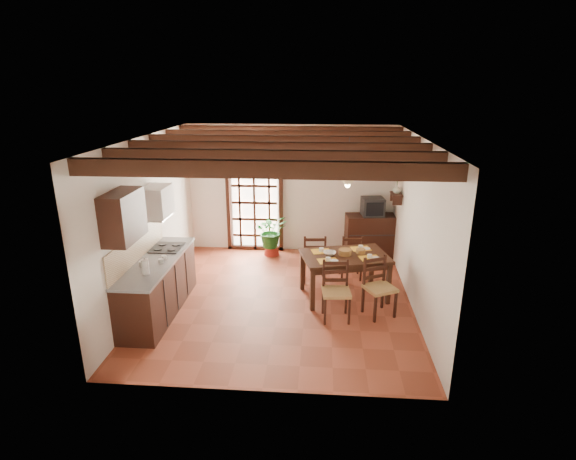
# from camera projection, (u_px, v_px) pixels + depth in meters

# --- Properties ---
(ground_plane) EXTENTS (5.00, 5.00, 0.00)m
(ground_plane) POSITION_uv_depth(u_px,v_px,m) (281.00, 299.00, 7.91)
(ground_plane) COLOR brown
(room_shell) EXTENTS (4.52, 5.02, 2.81)m
(room_shell) POSITION_uv_depth(u_px,v_px,m) (280.00, 199.00, 7.34)
(room_shell) COLOR silver
(room_shell) RESTS_ON ground_plane
(ceiling_beams) EXTENTS (4.50, 4.34, 0.20)m
(ceiling_beams) POSITION_uv_depth(u_px,v_px,m) (280.00, 145.00, 7.07)
(ceiling_beams) COLOR black
(ceiling_beams) RESTS_ON room_shell
(french_door) EXTENTS (1.26, 0.11, 2.32)m
(french_door) POSITION_uv_depth(u_px,v_px,m) (255.00, 199.00, 9.91)
(french_door) COLOR white
(french_door) RESTS_ON ground_plane
(kitchen_counter) EXTENTS (0.64, 2.25, 1.38)m
(kitchen_counter) POSITION_uv_depth(u_px,v_px,m) (158.00, 285.00, 7.33)
(kitchen_counter) COLOR black
(kitchen_counter) RESTS_ON ground_plane
(upper_cabinet) EXTENTS (0.35, 0.80, 0.70)m
(upper_cabinet) POSITION_uv_depth(u_px,v_px,m) (123.00, 216.00, 6.25)
(upper_cabinet) COLOR black
(upper_cabinet) RESTS_ON room_shell
(range_hood) EXTENTS (0.38, 0.60, 0.54)m
(range_hood) POSITION_uv_depth(u_px,v_px,m) (157.00, 202.00, 7.47)
(range_hood) COLOR white
(range_hood) RESTS_ON room_shell
(counter_items) EXTENTS (0.50, 1.43, 0.25)m
(counter_items) POSITION_uv_depth(u_px,v_px,m) (157.00, 256.00, 7.27)
(counter_items) COLOR black
(counter_items) RESTS_ON kitchen_counter
(dining_table) EXTENTS (1.64, 1.27, 0.79)m
(dining_table) POSITION_uv_depth(u_px,v_px,m) (345.00, 260.00, 7.80)
(dining_table) COLOR #321A10
(dining_table) RESTS_ON ground_plane
(chair_near_left) EXTENTS (0.48, 0.46, 0.96)m
(chair_near_left) POSITION_uv_depth(u_px,v_px,m) (336.00, 301.00, 7.16)
(chair_near_left) COLOR #B2894C
(chair_near_left) RESTS_ON ground_plane
(chair_near_right) EXTENTS (0.59, 0.58, 0.97)m
(chair_near_right) POSITION_uv_depth(u_px,v_px,m) (379.00, 298.00, 7.28)
(chair_near_right) COLOR #B2894C
(chair_near_right) RESTS_ON ground_plane
(chair_far_left) EXTENTS (0.48, 0.46, 0.95)m
(chair_far_left) POSITION_uv_depth(u_px,v_px,m) (314.00, 266.00, 8.55)
(chair_far_left) COLOR #B2894C
(chair_far_left) RESTS_ON ground_plane
(chair_far_right) EXTENTS (0.45, 0.43, 0.90)m
(chair_far_right) POSITION_uv_depth(u_px,v_px,m) (350.00, 264.00, 8.68)
(chair_far_right) COLOR #B2894C
(chair_far_right) RESTS_ON ground_plane
(table_setting) EXTENTS (1.06, 0.71, 0.10)m
(table_setting) POSITION_uv_depth(u_px,v_px,m) (345.00, 251.00, 7.75)
(table_setting) COLOR gold
(table_setting) RESTS_ON dining_table
(table_bowl) EXTENTS (0.23, 0.23, 0.05)m
(table_bowl) POSITION_uv_depth(u_px,v_px,m) (330.00, 253.00, 7.76)
(table_bowl) COLOR white
(table_bowl) RESTS_ON dining_table
(sideboard) EXTENTS (1.14, 0.60, 0.93)m
(sideboard) POSITION_uv_depth(u_px,v_px,m) (371.00, 236.00, 9.74)
(sideboard) COLOR black
(sideboard) RESTS_ON ground_plane
(crt_tv) EXTENTS (0.50, 0.47, 0.39)m
(crt_tv) POSITION_uv_depth(u_px,v_px,m) (373.00, 207.00, 9.53)
(crt_tv) COLOR black
(crt_tv) RESTS_ON sideboard
(fuse_box) EXTENTS (0.25, 0.03, 0.32)m
(fuse_box) POSITION_uv_depth(u_px,v_px,m) (361.00, 175.00, 9.60)
(fuse_box) COLOR white
(fuse_box) RESTS_ON room_shell
(plant_pot) EXTENTS (0.35, 0.35, 0.21)m
(plant_pot) POSITION_uv_depth(u_px,v_px,m) (272.00, 250.00, 9.91)
(plant_pot) COLOR maroon
(plant_pot) RESTS_ON ground_plane
(potted_plant) EXTENTS (2.12, 1.96, 1.94)m
(potted_plant) POSITION_uv_depth(u_px,v_px,m) (271.00, 230.00, 9.77)
(potted_plant) COLOR #144C19
(potted_plant) RESTS_ON ground_plane
(wall_shelf) EXTENTS (0.20, 0.42, 0.20)m
(wall_shelf) POSITION_uv_depth(u_px,v_px,m) (396.00, 196.00, 8.79)
(wall_shelf) COLOR black
(wall_shelf) RESTS_ON room_shell
(shelf_vase) EXTENTS (0.15, 0.15, 0.15)m
(shelf_vase) POSITION_uv_depth(u_px,v_px,m) (397.00, 189.00, 8.75)
(shelf_vase) COLOR #B2BFB2
(shelf_vase) RESTS_ON wall_shelf
(shelf_flowers) EXTENTS (0.14, 0.14, 0.36)m
(shelf_flowers) POSITION_uv_depth(u_px,v_px,m) (398.00, 179.00, 8.69)
(shelf_flowers) COLOR gold
(shelf_flowers) RESTS_ON shelf_vase
(framed_picture) EXTENTS (0.03, 0.32, 0.32)m
(framed_picture) POSITION_uv_depth(u_px,v_px,m) (403.00, 169.00, 8.62)
(framed_picture) COLOR brown
(framed_picture) RESTS_ON room_shell
(pendant_lamp) EXTENTS (0.36, 0.36, 0.84)m
(pendant_lamp) POSITION_uv_depth(u_px,v_px,m) (348.00, 180.00, 7.46)
(pendant_lamp) COLOR black
(pendant_lamp) RESTS_ON room_shell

